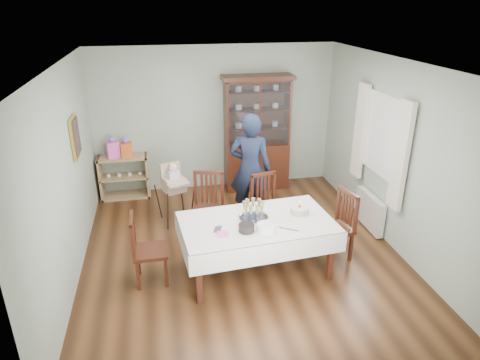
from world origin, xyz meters
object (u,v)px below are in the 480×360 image
object	(u,v)px
chair_far_right	(267,218)
champagne_tray	(254,213)
gift_bag_pink	(113,148)
dining_table	(256,246)
china_cabinet	(257,132)
birthday_cake	(300,211)
high_chair	(175,198)
chair_far_left	(208,222)
chair_end_left	(150,262)
gift_bag_orange	(126,148)
woman	(250,169)
sideboard	(124,177)
chair_end_right	(334,239)

from	to	relation	value
chair_far_right	champagne_tray	world-z (taller)	champagne_tray
chair_far_right	gift_bag_pink	world-z (taller)	gift_bag_pink
gift_bag_pink	dining_table	bearing A→B (deg)	-54.17
china_cabinet	birthday_cake	distance (m)	2.70
high_chair	gift_bag_pink	distance (m)	1.58
chair_far_left	chair_end_left	size ratio (longest dim) A/B	1.11
chair_far_right	gift_bag_orange	size ratio (longest dim) A/B	2.66
chair_far_right	chair_end_left	world-z (taller)	chair_far_right
china_cabinet	chair_end_left	distance (m)	3.50
chair_far_left	gift_bag_pink	bearing A→B (deg)	142.60
china_cabinet	champagne_tray	bearing A→B (deg)	-103.99
chair_far_left	woman	world-z (taller)	woman
chair_end_left	birthday_cake	size ratio (longest dim) A/B	3.35
chair_end_left	woman	distance (m)	2.25
gift_bag_pink	gift_bag_orange	distance (m)	0.23
woman	high_chair	bearing A→B (deg)	6.77
champagne_tray	gift_bag_orange	bearing A→B (deg)	123.08
sideboard	chair_end_left	world-z (taller)	chair_end_left
sideboard	high_chair	bearing A→B (deg)	-51.70
champagne_tray	gift_bag_orange	world-z (taller)	gift_bag_orange
china_cabinet	high_chair	bearing A→B (deg)	-146.70
chair_far_left	chair_end_right	bearing A→B (deg)	-11.24
sideboard	chair_far_right	size ratio (longest dim) A/B	0.92
sideboard	chair_end_right	xyz separation A→B (m)	(3.02, -2.67, -0.10)
chair_end_left	champagne_tray	xyz separation A→B (m)	(1.38, 0.04, 0.55)
sideboard	chair_far_left	world-z (taller)	chair_far_left
chair_end_right	champagne_tray	xyz separation A→B (m)	(-1.18, -0.02, 0.54)
chair_far_right	woman	distance (m)	0.84
chair_end_left	gift_bag_orange	size ratio (longest dim) A/B	2.62
chair_end_right	birthday_cake	bearing A→B (deg)	-101.64
high_chair	woman	bearing A→B (deg)	-30.17
chair_far_left	chair_far_right	size ratio (longest dim) A/B	1.09
high_chair	gift_bag_pink	xyz separation A→B (m)	(-1.00, 1.08, 0.58)
chair_far_right	gift_bag_orange	world-z (taller)	gift_bag_orange
chair_far_left	champagne_tray	distance (m)	1.11
chair_far_left	chair_end_left	xyz separation A→B (m)	(-0.87, -0.87, -0.03)
china_cabinet	sideboard	bearing A→B (deg)	179.51
chair_far_left	champagne_tray	world-z (taller)	chair_far_left
china_cabinet	chair_far_right	size ratio (longest dim) A/B	2.23
sideboard	birthday_cake	bearing A→B (deg)	-47.60
sideboard	chair_far_right	xyz separation A→B (m)	(2.25, -1.86, -0.11)
gift_bag_pink	gift_bag_orange	size ratio (longest dim) A/B	1.08
sideboard	chair_end_right	distance (m)	4.03
dining_table	china_cabinet	size ratio (longest dim) A/B	0.96
chair_end_left	champagne_tray	distance (m)	1.49
chair_far_right	gift_bag_pink	distance (m)	3.09
chair_end_left	high_chair	bearing A→B (deg)	-14.41
dining_table	gift_bag_orange	distance (m)	3.34
sideboard	chair_end_left	distance (m)	2.77
china_cabinet	chair_end_left	bearing A→B (deg)	-127.08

